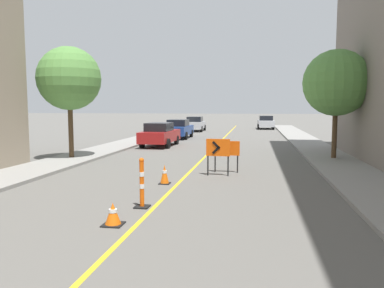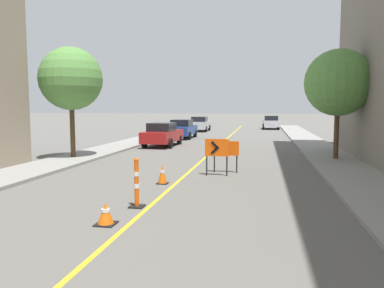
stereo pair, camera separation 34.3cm
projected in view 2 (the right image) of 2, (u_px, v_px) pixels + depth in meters
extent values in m
cube|color=gold|center=(216.00, 148.00, 24.10)|extent=(0.12, 57.85, 0.01)
cube|color=gray|center=(123.00, 145.00, 25.27)|extent=(2.41, 57.85, 0.13)
cube|color=gray|center=(319.00, 149.00, 22.91)|extent=(2.41, 57.85, 0.13)
cube|color=black|center=(106.00, 224.00, 8.47)|extent=(0.45, 0.45, 0.03)
cone|color=orange|center=(106.00, 213.00, 8.44)|extent=(0.36, 0.36, 0.48)
cylinder|color=white|center=(106.00, 210.00, 8.43)|extent=(0.19, 0.19, 0.08)
cube|color=black|center=(162.00, 183.00, 12.96)|extent=(0.38, 0.38, 0.03)
cone|color=orange|center=(162.00, 174.00, 12.93)|extent=(0.30, 0.30, 0.63)
cylinder|color=white|center=(162.00, 172.00, 12.92)|extent=(0.16, 0.16, 0.10)
cube|color=black|center=(137.00, 206.00, 9.94)|extent=(0.38, 0.38, 0.04)
cylinder|color=#EF560C|center=(137.00, 184.00, 9.88)|extent=(0.12, 0.12, 1.19)
cylinder|color=white|center=(137.00, 186.00, 9.88)|extent=(0.13, 0.13, 0.12)
cylinder|color=white|center=(136.00, 174.00, 9.85)|extent=(0.13, 0.13, 0.12)
sphere|color=#EF560C|center=(136.00, 160.00, 9.82)|extent=(0.13, 0.13, 0.13)
cube|color=#EF560C|center=(217.00, 148.00, 14.35)|extent=(0.92, 0.11, 0.66)
cube|color=black|center=(215.00, 145.00, 14.31)|extent=(0.32, 0.04, 0.32)
cube|color=black|center=(215.00, 150.00, 14.33)|extent=(0.32, 0.04, 0.32)
cylinder|color=black|center=(207.00, 166.00, 14.49)|extent=(0.06, 0.06, 0.76)
cylinder|color=black|center=(227.00, 166.00, 14.35)|extent=(0.06, 0.06, 0.76)
cube|color=#EF560C|center=(226.00, 148.00, 15.08)|extent=(1.07, 0.09, 0.58)
cube|color=black|center=(224.00, 146.00, 15.05)|extent=(0.29, 0.03, 0.29)
cube|color=black|center=(224.00, 150.00, 15.06)|extent=(0.29, 0.03, 0.29)
cylinder|color=black|center=(214.00, 164.00, 15.23)|extent=(0.06, 0.06, 0.70)
cylinder|color=black|center=(237.00, 164.00, 15.06)|extent=(0.06, 0.06, 0.70)
cube|color=maroon|center=(163.00, 136.00, 25.30)|extent=(1.96, 4.37, 0.72)
cube|color=black|center=(162.00, 127.00, 25.02)|extent=(1.60, 1.99, 0.55)
cylinder|color=black|center=(156.00, 139.00, 26.80)|extent=(0.24, 0.65, 0.64)
cylinder|color=black|center=(179.00, 140.00, 26.48)|extent=(0.24, 0.65, 0.64)
cylinder|color=black|center=(145.00, 143.00, 24.19)|extent=(0.24, 0.65, 0.64)
cylinder|color=black|center=(170.00, 143.00, 23.87)|extent=(0.24, 0.65, 0.64)
cube|color=navy|center=(182.00, 130.00, 31.62)|extent=(1.87, 4.33, 0.72)
cube|color=black|center=(182.00, 123.00, 31.35)|extent=(1.56, 1.96, 0.55)
cylinder|color=black|center=(176.00, 133.00, 33.12)|extent=(0.23, 0.64, 0.64)
cylinder|color=black|center=(195.00, 133.00, 32.80)|extent=(0.23, 0.64, 0.64)
cylinder|color=black|center=(169.00, 135.00, 30.52)|extent=(0.23, 0.64, 0.64)
cylinder|color=black|center=(189.00, 136.00, 30.20)|extent=(0.23, 0.64, 0.64)
cube|color=#B7B7BC|center=(200.00, 125.00, 40.76)|extent=(1.86, 4.32, 0.72)
cube|color=black|center=(199.00, 119.00, 40.48)|extent=(1.56, 1.95, 0.55)
cylinder|color=black|center=(194.00, 127.00, 42.26)|extent=(0.23, 0.64, 0.64)
cylinder|color=black|center=(209.00, 128.00, 41.94)|extent=(0.23, 0.64, 0.64)
cylinder|color=black|center=(190.00, 129.00, 39.65)|extent=(0.23, 0.64, 0.64)
cylinder|color=black|center=(206.00, 129.00, 39.33)|extent=(0.23, 0.64, 0.64)
cube|color=#B7B7BC|center=(271.00, 123.00, 44.72)|extent=(1.98, 4.37, 0.72)
cube|color=black|center=(271.00, 118.00, 44.44)|extent=(1.61, 2.00, 0.55)
cylinder|color=black|center=(264.00, 126.00, 46.21)|extent=(0.25, 0.65, 0.64)
cylinder|color=black|center=(278.00, 126.00, 45.90)|extent=(0.25, 0.65, 0.64)
cylinder|color=black|center=(264.00, 127.00, 43.61)|extent=(0.25, 0.65, 0.64)
cylinder|color=black|center=(279.00, 127.00, 43.29)|extent=(0.25, 0.65, 0.64)
cylinder|color=#4C3823|center=(73.00, 130.00, 18.82)|extent=(0.24, 0.24, 2.75)
sphere|color=#568E42|center=(71.00, 79.00, 18.57)|extent=(3.12, 3.12, 3.12)
cylinder|color=#4C3823|center=(336.00, 133.00, 18.31)|extent=(0.24, 0.24, 2.48)
sphere|color=#568E42|center=(338.00, 83.00, 18.07)|extent=(3.23, 3.23, 3.23)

